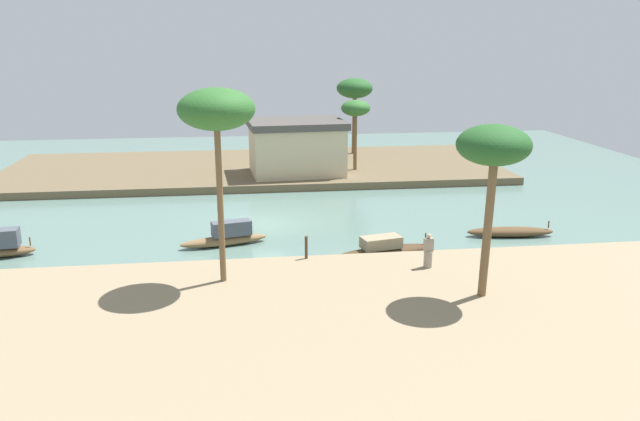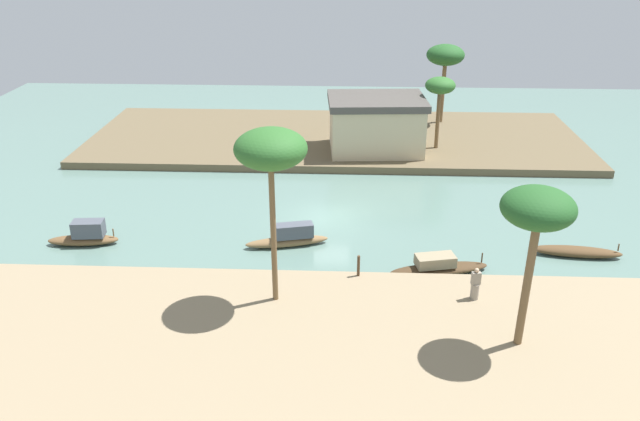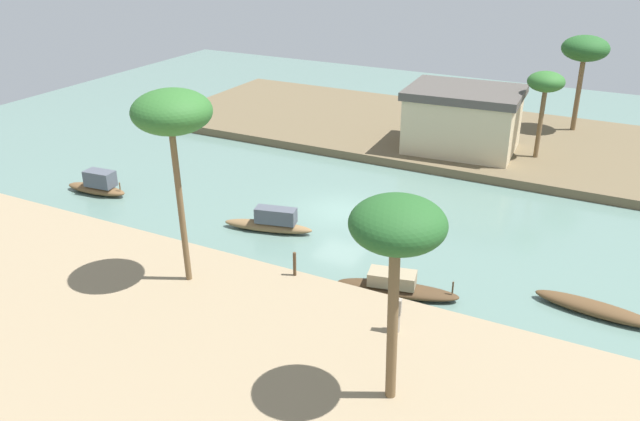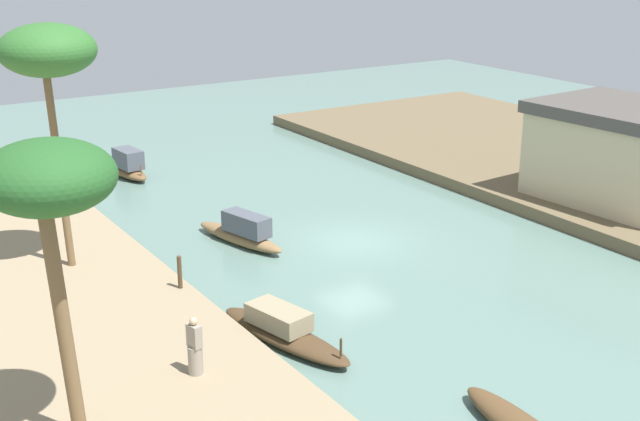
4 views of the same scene
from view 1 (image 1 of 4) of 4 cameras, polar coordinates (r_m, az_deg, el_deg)
The scene contains 13 objects.
river_water at distance 36.90m, azimuth -5.19°, elevation -1.17°, with size 68.69×68.69×0.00m, color slate.
riverbank_left at distance 22.85m, azimuth -3.51°, elevation -11.08°, with size 38.80×14.94×0.54m, color #937F60.
riverbank_right at distance 51.35m, azimuth -5.93°, elevation 3.80°, with size 38.80×14.94×0.54m, color brown.
sampan_open_hull at distance 33.17m, azimuth -8.39°, elevation -2.30°, with size 4.62×1.90×1.26m.
sampan_near_left_bank at distance 31.40m, azimuth 5.78°, elevation -3.45°, with size 5.21×2.22×1.01m.
sampan_upstream_small at distance 35.81m, azimuth 16.74°, elevation -1.85°, with size 4.78×1.44×0.87m.
person_on_near_bank at distance 28.48m, azimuth 9.71°, elevation -3.83°, with size 0.44×0.44×1.56m.
mooring_post at distance 29.22m, azimuth -1.25°, elevation -3.34°, with size 0.14×0.14×1.07m, color #4C3823.
palm_tree_left_near at distance 25.30m, azimuth -9.31°, elevation 8.77°, with size 3.04×3.04×8.02m.
palm_tree_left_far at distance 24.43m, azimuth 15.34°, elevation 5.35°, with size 2.78×2.78×6.80m.
palm_tree_right_tall at distance 48.69m, azimuth 3.23°, elevation 9.03°, with size 2.22×2.22×5.35m.
palm_tree_right_short at distance 55.56m, azimuth 3.13°, elevation 10.82°, with size 3.12×3.12×6.55m.
riverside_building at distance 47.62m, azimuth -2.14°, elevation 5.77°, with size 7.39×5.95×3.98m.
Camera 1 is at (-1.32, -35.38, 10.40)m, focal length 35.56 mm.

